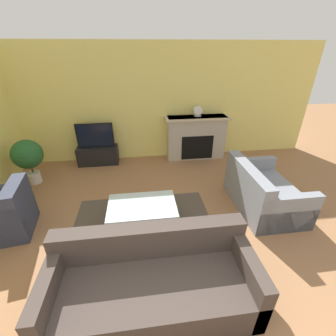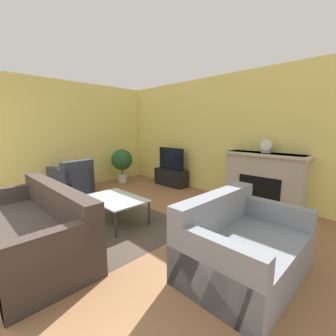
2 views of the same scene
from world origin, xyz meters
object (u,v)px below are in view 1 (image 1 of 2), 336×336
Objects in this scene: couch_sectional at (153,283)px; coffee_table at (142,207)px; couch_loveseat at (262,193)px; mantel_clock at (198,111)px; potted_plant at (28,156)px; armchair_by_window at (3,216)px; tv at (95,135)px.

coffee_table is at bearing 93.77° from couch_sectional.
couch_loveseat is 2.13m from coffee_table.
potted_plant is at bearing -167.68° from mantel_clock.
coffee_table is (-2.12, -0.23, 0.09)m from couch_loveseat.
couch_sectional is 8.35× the size of mantel_clock.
armchair_by_window reaches higher than coffee_table.
couch_loveseat is at bearing -34.20° from tv.
tv reaches higher than coffee_table.
couch_loveseat is at bearing -72.86° from mantel_clock.
tv is at bearing 106.94° from couch_sectional.
potted_plant is (-4.35, 1.39, 0.33)m from couch_loveseat.
tv is 0.93× the size of armchair_by_window.
tv is at bearing 145.38° from armchair_by_window.
coffee_table is at bearing 96.17° from couch_loveseat.
potted_plant reaches higher than armchair_by_window.
armchair_by_window is at bearing -84.25° from potted_plant.
armchair_by_window is at bearing 176.55° from coffee_table.
mantel_clock is at bearing 114.21° from armchair_by_window.
mantel_clock is (3.68, 0.80, 0.59)m from potted_plant.
couch_sectional and couch_loveseat have the same top height.
potted_plant is at bearing 129.09° from couch_sectional.
mantel_clock reaches higher than tv.
armchair_by_window is 0.96× the size of potted_plant.
coffee_table is 4.06× the size of mantel_clock.
tv reaches higher than couch_sectional.
couch_loveseat is (3.13, -2.13, -0.44)m from tv.
armchair_by_window is 3.51× the size of mantel_clock.
couch_sectional is 2.56m from armchair_by_window.
armchair_by_window is 2.09m from coffee_table.
couch_loveseat is 4.58m from potted_plant.
tv is 2.51m from armchair_by_window.
potted_plant is (-1.23, -0.74, -0.11)m from tv.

